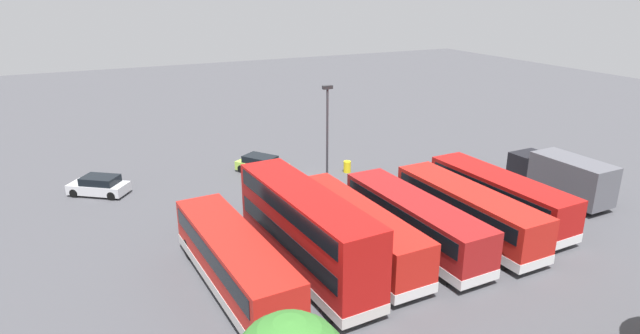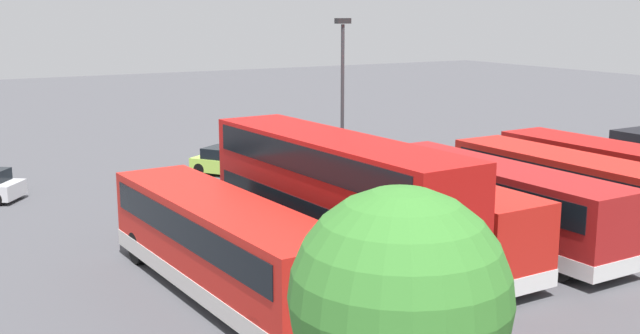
{
  "view_description": "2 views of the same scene",
  "coord_description": "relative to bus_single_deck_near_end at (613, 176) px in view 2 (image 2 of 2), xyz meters",
  "views": [
    {
      "loc": [
        15.47,
        34.81,
        14.54
      ],
      "look_at": [
        -0.52,
        1.77,
        1.9
      ],
      "focal_mm": 29.59,
      "sensor_mm": 36.0,
      "label": 1
    },
    {
      "loc": [
        17.75,
        32.84,
        8.56
      ],
      "look_at": [
        1.45,
        4.35,
        1.85
      ],
      "focal_mm": 43.46,
      "sensor_mm": 36.0,
      "label": 2
    }
  ],
  "objects": [
    {
      "name": "waste_bin_yellow",
      "position": [
        4.52,
        -12.3,
        -1.15
      ],
      "size": [
        0.6,
        0.6,
        0.95
      ],
      "primitive_type": "cylinder",
      "color": "yellow",
      "rests_on": "ground"
    },
    {
      "name": "bus_double_decker_fifth",
      "position": [
        14.13,
        0.68,
        0.83
      ],
      "size": [
        3.28,
        11.8,
        4.55
      ],
      "color": "#B71411",
      "rests_on": "ground"
    },
    {
      "name": "tree_leftmost",
      "position": [
        19.77,
        12.15,
        2.43
      ],
      "size": [
        3.59,
        3.59,
        5.87
      ],
      "color": "#4C3823",
      "rests_on": "ground"
    },
    {
      "name": "bus_single_deck_near_end",
      "position": [
        0.0,
        0.0,
        0.0
      ],
      "size": [
        3.03,
        10.81,
        2.95
      ],
      "color": "#B71411",
      "rests_on": "ground"
    },
    {
      "name": "lamp_post_tall",
      "position": [
        8.46,
        -8.14,
        3.14
      ],
      "size": [
        0.7,
        0.3,
        8.17
      ],
      "color": "#38383D",
      "rests_on": "ground"
    },
    {
      "name": "bus_single_deck_second",
      "position": [
        3.47,
        0.94,
        0.0
      ],
      "size": [
        2.88,
        11.06,
        2.95
      ],
      "color": "red",
      "rests_on": "ground"
    },
    {
      "name": "ground_plane",
      "position": [
        8.88,
        -11.26,
        -1.62
      ],
      "size": [
        140.0,
        140.0,
        0.0
      ],
      "primitive_type": "plane",
      "color": "#47474C"
    },
    {
      "name": "bus_single_deck_sixth",
      "position": [
        18.08,
        0.71,
        0.0
      ],
      "size": [
        3.26,
        11.67,
        2.95
      ],
      "color": "red",
      "rests_on": "ground"
    },
    {
      "name": "bus_single_deck_third",
      "position": [
        7.25,
        0.77,
        0.0
      ],
      "size": [
        2.93,
        11.21,
        2.95
      ],
      "color": "#A51919",
      "rests_on": "ground"
    },
    {
      "name": "bus_single_deck_fourth",
      "position": [
        10.87,
        0.22,
        0.0
      ],
      "size": [
        2.94,
        11.56,
        2.95
      ],
      "color": "red",
      "rests_on": "ground"
    },
    {
      "name": "car_hatchback_silver",
      "position": [
        10.89,
        -15.22,
        -0.92
      ],
      "size": [
        3.9,
        4.57,
        1.43
      ],
      "color": "#A5D14C",
      "rests_on": "ground"
    }
  ]
}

